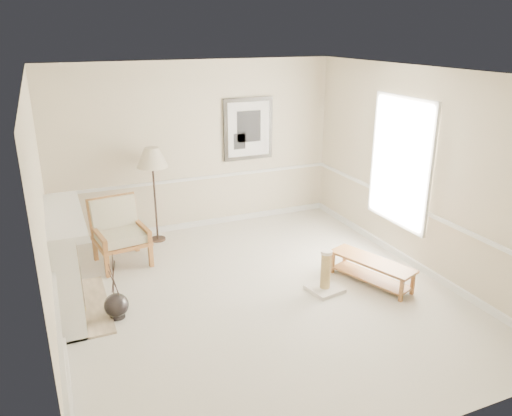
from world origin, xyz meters
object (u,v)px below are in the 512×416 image
(armchair, at_px, (118,229))
(bench, at_px, (372,268))
(floor_vase, at_px, (116,306))
(floor_lamp, at_px, (152,160))
(scratching_post, at_px, (325,278))

(armchair, height_order, bench, armchair)
(bench, bearing_deg, floor_vase, 171.88)
(floor_vase, relative_size, floor_lamp, 0.55)
(floor_lamp, xyz_separation_m, bench, (2.42, -2.68, -1.15))
(floor_vase, distance_m, scratching_post, 2.74)
(scratching_post, bearing_deg, floor_vase, 171.08)
(floor_lamp, relative_size, bench, 1.24)
(floor_vase, relative_size, scratching_post, 1.47)
(armchair, bearing_deg, floor_vase, -108.84)
(floor_vase, height_order, bench, floor_vase)
(scratching_post, bearing_deg, armchair, 139.57)
(floor_vase, height_order, floor_lamp, floor_lamp)
(bench, distance_m, scratching_post, 0.71)
(scratching_post, bearing_deg, bench, -5.03)
(scratching_post, bearing_deg, floor_lamp, 123.18)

